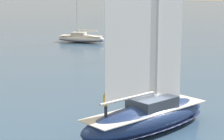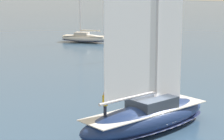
% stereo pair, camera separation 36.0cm
% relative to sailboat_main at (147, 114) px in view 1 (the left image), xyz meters
% --- Properties ---
extents(ground_plane, '(400.00, 400.00, 0.00)m').
position_rel_sailboat_main_xyz_m(ground_plane, '(-0.02, 0.00, -1.20)').
color(ground_plane, '#385675').
extents(sailboat_main, '(11.59, 4.99, 15.41)m').
position_rel_sailboat_main_xyz_m(sailboat_main, '(0.00, 0.00, 0.00)').
color(sailboat_main, navy).
rests_on(sailboat_main, ground).
extents(sailboat_moored_mid_channel, '(6.71, 4.16, 8.96)m').
position_rel_sailboat_main_xyz_m(sailboat_moored_mid_channel, '(23.97, 17.44, -0.59)').
color(sailboat_moored_mid_channel, '#232328').
rests_on(sailboat_moored_mid_channel, ground).
extents(sailboat_moored_outer_mooring, '(5.28, 8.48, 11.32)m').
position_rel_sailboat_main_xyz_m(sailboat_moored_outer_mooring, '(30.44, 34.08, -0.43)').
color(sailboat_moored_outer_mooring, white).
rests_on(sailboat_moored_outer_mooring, ground).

